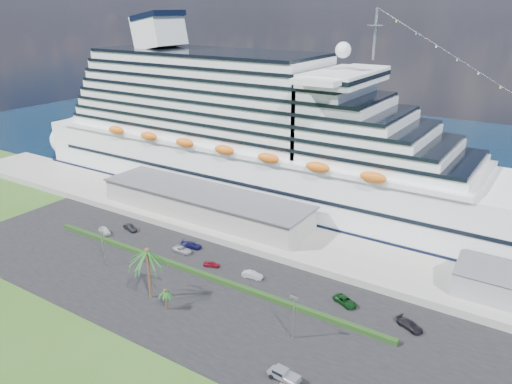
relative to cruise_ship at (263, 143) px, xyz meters
The scene contains 20 objects.
ground 69.56m from the cruise_ship, 71.40° to the right, with size 420.00×420.00×0.00m, color #2C521B.
asphalt_lot 59.58m from the cruise_ship, 67.89° to the right, with size 140.00×38.00×0.12m, color black.
wharf 35.90m from the cruise_ship, 48.10° to the right, with size 240.00×20.00×1.80m, color gray.
water 71.40m from the cruise_ship, 71.93° to the left, with size 420.00×160.00×0.02m, color black.
cruise_ship is the anchor object (origin of this frame).
terminal_building 26.92m from the cruise_ship, 98.22° to the right, with size 61.00×15.00×6.30m.
hedge 52.41m from the cruise_ship, 74.26° to the right, with size 88.00×1.10×0.90m, color black.
lamp_post_left 57.50m from the cruise_ship, 96.59° to the right, with size 1.60×0.35×8.27m.
lamp_post_right 70.64m from the cruise_ship, 53.44° to the right, with size 1.60×0.35×8.27m.
palm_tall 61.56m from the cruise_ship, 79.12° to the right, with size 8.82×8.82×11.13m.
palm_short 65.13m from the cruise_ship, 74.52° to the right, with size 3.53×3.53×4.56m.
parked_car_0 51.24m from the cruise_ship, 113.24° to the right, with size 1.85×4.59×1.56m, color silver.
parked_car_1 45.61m from the cruise_ship, 110.84° to the right, with size 1.58×4.53×1.49m, color black.
parked_car_2 45.12m from the cruise_ship, 84.38° to the right, with size 2.25×4.88×1.36m, color #A3A6AC.
parked_car_3 42.38m from the cruise_ship, 83.46° to the right, with size 2.05×5.03×1.46m, color #131444.
parked_car_4 48.57m from the cruise_ship, 72.09° to the right, with size 1.46×3.63×1.24m, color maroon.
parked_car_5 51.80m from the cruise_ship, 60.36° to the right, with size 1.56×4.48×1.48m, color #B2B6BA.
parked_car_6 63.07m from the cruise_ship, 42.58° to the right, with size 2.35×5.10×1.42m, color #0D3713.
parked_car_7 73.33m from the cruise_ship, 36.18° to the right, with size 2.07×5.09×1.48m, color black.
pickup_truck 81.51m from the cruise_ship, 55.47° to the right, with size 5.29×2.25×1.83m.
Camera 1 is at (54.05, -56.27, 54.43)m, focal length 35.00 mm.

